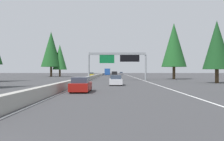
{
  "coord_description": "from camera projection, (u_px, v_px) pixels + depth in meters",
  "views": [
    {
      "loc": [
        -5.73,
        -5.18,
        2.1
      ],
      "look_at": [
        56.19,
        -4.67,
        2.15
      ],
      "focal_mm": 39.46,
      "sensor_mm": 36.0,
      "label": 1
    }
  ],
  "objects": [
    {
      "name": "ground_plane",
      "position": [
        95.0,
        79.0,
        65.76
      ],
      "size": [
        320.0,
        320.0,
        0.0
      ],
      "primitive_type": "plane",
      "color": "#38383A"
    },
    {
      "name": "median_barrier",
      "position": [
        98.0,
        75.0,
        85.77
      ],
      "size": [
        180.0,
        0.56,
        0.9
      ],
      "primitive_type": "cube",
      "color": "#9E9B93",
      "rests_on": "ground"
    },
    {
      "name": "shoulder_stripe_right",
      "position": [
        135.0,
        77.0,
        75.67
      ],
      "size": [
        160.0,
        0.16,
        0.01
      ],
      "primitive_type": "cube",
      "color": "silver",
      "rests_on": "ground"
    },
    {
      "name": "shoulder_stripe_median",
      "position": [
        98.0,
        77.0,
        75.76
      ],
      "size": [
        160.0,
        0.16,
        0.01
      ],
      "primitive_type": "cube",
      "color": "silver",
      "rests_on": "ground"
    },
    {
      "name": "sign_gantry_overhead",
      "position": [
        118.0,
        58.0,
        53.22
      ],
      "size": [
        0.5,
        12.68,
        6.04
      ],
      "color": "gray",
      "rests_on": "ground"
    },
    {
      "name": "sedan_mid_right",
      "position": [
        81.0,
        85.0,
        24.33
      ],
      "size": [
        4.4,
        1.8,
        1.47
      ],
      "color": "maroon",
      "rests_on": "ground"
    },
    {
      "name": "sedan_near_right",
      "position": [
        116.0,
        80.0,
        35.57
      ],
      "size": [
        4.4,
        1.8,
        1.47
      ],
      "color": "silver",
      "rests_on": "ground"
    },
    {
      "name": "pickup_far_right",
      "position": [
        114.0,
        74.0,
        83.3
      ],
      "size": [
        5.6,
        2.0,
        1.86
      ],
      "color": "black",
      "rests_on": "ground"
    },
    {
      "name": "bus_mid_left",
      "position": [
        108.0,
        71.0,
        119.85
      ],
      "size": [
        11.5,
        2.55,
        3.1
      ],
      "color": "#1E4793",
      "rests_on": "ground"
    },
    {
      "name": "sedan_near_center",
      "position": [
        121.0,
        73.0,
        127.29
      ],
      "size": [
        4.4,
        1.8,
        1.47
      ],
      "color": "slate",
      "rests_on": "ground"
    },
    {
      "name": "oncoming_near",
      "position": [
        91.0,
        75.0,
        89.32
      ],
      "size": [
        4.4,
        1.8,
        1.47
      ],
      "rotation": [
        0.0,
        0.0,
        3.14
      ],
      "color": "#AD931E",
      "rests_on": "ground"
    },
    {
      "name": "conifer_right_near",
      "position": [
        217.0,
        45.0,
        41.78
      ],
      "size": [
        4.69,
        4.69,
        10.67
      ],
      "color": "#4C3823",
      "rests_on": "ground"
    },
    {
      "name": "conifer_right_mid",
      "position": [
        174.0,
        45.0,
        60.93
      ],
      "size": [
        6.13,
        6.13,
        13.94
      ],
      "color": "#4C3823",
      "rests_on": "ground"
    },
    {
      "name": "conifer_left_mid",
      "position": [
        60.0,
        57.0,
        87.21
      ],
      "size": [
        5.01,
        5.01,
        11.39
      ],
      "color": "#4C3823",
      "rests_on": "ground"
    },
    {
      "name": "conifer_left_far",
      "position": [
        51.0,
        49.0,
        86.28
      ],
      "size": [
        6.97,
        6.97,
        15.84
      ],
      "color": "#4C3823",
      "rests_on": "ground"
    }
  ]
}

